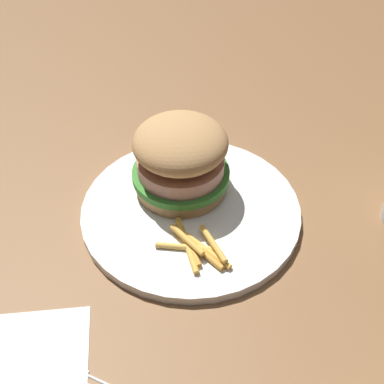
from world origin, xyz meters
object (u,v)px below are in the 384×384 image
object	(u,v)px
napkin	(32,358)
fork	(33,358)
plate	(192,213)
fries_pile	(195,246)
sandwich	(181,158)

from	to	relation	value
napkin	fork	distance (m)	0.00
plate	fries_pile	xyz separation A→B (m)	(-0.02, -0.06, 0.01)
napkin	fork	size ratio (longest dim) A/B	0.80
plate	fries_pile	size ratio (longest dim) A/B	2.93
fries_pile	fork	xyz separation A→B (m)	(-0.20, -0.06, -0.01)
fries_pile	fork	size ratio (longest dim) A/B	0.67
sandwich	fork	size ratio (longest dim) A/B	0.89
plate	napkin	xyz separation A→B (m)	(-0.22, -0.12, -0.01)
fries_pile	napkin	bearing A→B (deg)	-163.03
fries_pile	fork	world-z (taller)	fries_pile
napkin	fork	world-z (taller)	fork
sandwich	fork	distance (m)	0.28
napkin	plate	bearing A→B (deg)	28.70
sandwich	fries_pile	distance (m)	0.11
plate	sandwich	bearing A→B (deg)	86.58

